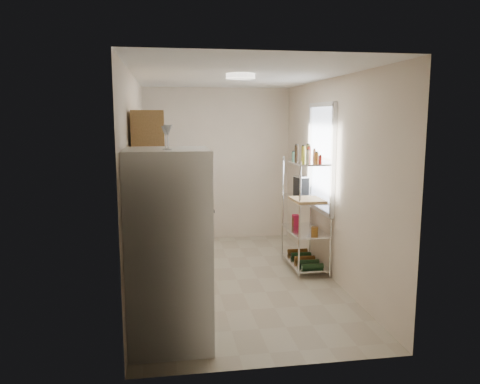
# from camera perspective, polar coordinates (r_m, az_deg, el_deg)

# --- Properties ---
(room) EXTENTS (2.52, 4.42, 2.62)m
(room) POSITION_cam_1_polar(r_m,az_deg,el_deg) (5.91, -0.39, 1.32)
(room) COLOR #B7AD94
(room) RESTS_ON ground
(counter_run) EXTENTS (0.63, 3.51, 0.90)m
(counter_run) POSITION_cam_1_polar(r_m,az_deg,el_deg) (6.44, -9.13, -5.84)
(counter_run) COLOR tan
(counter_run) RESTS_ON ground
(upper_cabinets) EXTENTS (0.33, 2.20, 0.72)m
(upper_cabinets) POSITION_cam_1_polar(r_m,az_deg,el_deg) (5.90, -10.79, 6.12)
(upper_cabinets) COLOR tan
(upper_cabinets) RESTS_ON room
(range_hood) EXTENTS (0.50, 0.60, 0.12)m
(range_hood) POSITION_cam_1_polar(r_m,az_deg,el_deg) (6.73, -10.02, 2.89)
(range_hood) COLOR #B7BABC
(range_hood) RESTS_ON room
(window) EXTENTS (0.06, 1.00, 1.46)m
(window) POSITION_cam_1_polar(r_m,az_deg,el_deg) (6.51, 9.88, 4.11)
(window) COLOR white
(window) RESTS_ON room
(bakers_rack) EXTENTS (0.45, 0.90, 1.73)m
(bakers_rack) POSITION_cam_1_polar(r_m,az_deg,el_deg) (6.45, 8.08, 0.15)
(bakers_rack) COLOR silver
(bakers_rack) RESTS_ON ground
(ceiling_dome) EXTENTS (0.34, 0.34, 0.05)m
(ceiling_dome) POSITION_cam_1_polar(r_m,az_deg,el_deg) (5.58, 0.07, 13.93)
(ceiling_dome) COLOR white
(ceiling_dome) RESTS_ON room
(refrigerator) EXTENTS (0.75, 0.75, 1.82)m
(refrigerator) POSITION_cam_1_polar(r_m,az_deg,el_deg) (4.36, -8.63, -6.80)
(refrigerator) COLOR silver
(refrigerator) RESTS_ON ground
(wine_glass_a) EXTENTS (0.08, 0.08, 0.21)m
(wine_glass_a) POSITION_cam_1_polar(r_m,az_deg,el_deg) (4.03, -8.79, 6.60)
(wine_glass_a) COLOR silver
(wine_glass_a) RESTS_ON refrigerator
(wine_glass_b) EXTENTS (0.07, 0.07, 0.20)m
(wine_glass_b) POSITION_cam_1_polar(r_m,az_deg,el_deg) (4.09, -9.06, 6.53)
(wine_glass_b) COLOR silver
(wine_glass_b) RESTS_ON refrigerator
(rice_cooker) EXTENTS (0.28, 0.28, 0.23)m
(rice_cooker) POSITION_cam_1_polar(r_m,az_deg,el_deg) (6.48, -9.14, -0.67)
(rice_cooker) COLOR silver
(rice_cooker) RESTS_ON counter_run
(frying_pan_large) EXTENTS (0.35, 0.35, 0.05)m
(frying_pan_large) POSITION_cam_1_polar(r_m,az_deg,el_deg) (6.83, -9.68, -0.97)
(frying_pan_large) COLOR black
(frying_pan_large) RESTS_ON counter_run
(frying_pan_small) EXTENTS (0.27, 0.27, 0.04)m
(frying_pan_small) POSITION_cam_1_polar(r_m,az_deg,el_deg) (6.89, -9.22, -0.90)
(frying_pan_small) COLOR black
(frying_pan_small) RESTS_ON counter_run
(cutting_board) EXTENTS (0.39, 0.50, 0.03)m
(cutting_board) POSITION_cam_1_polar(r_m,az_deg,el_deg) (6.20, 8.22, -0.96)
(cutting_board) COLOR tan
(cutting_board) RESTS_ON bakers_rack
(espresso_machine) EXTENTS (0.18, 0.24, 0.26)m
(espresso_machine) POSITION_cam_1_polar(r_m,az_deg,el_deg) (6.77, 7.46, 0.86)
(espresso_machine) COLOR black
(espresso_machine) RESTS_ON bakers_rack
(storage_bag) EXTENTS (0.10, 0.13, 0.14)m
(storage_bag) POSITION_cam_1_polar(r_m,az_deg,el_deg) (6.82, 6.83, -3.39)
(storage_bag) COLOR maroon
(storage_bag) RESTS_ON bakers_rack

